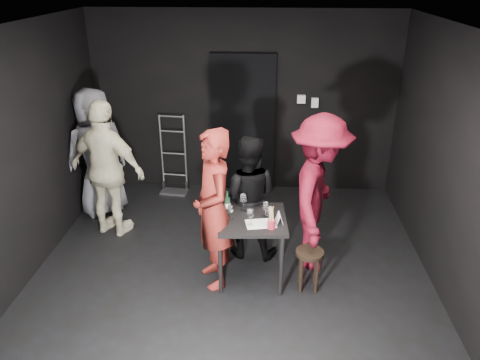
# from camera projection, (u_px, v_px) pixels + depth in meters

# --- Properties ---
(floor) EXTENTS (4.50, 5.00, 0.02)m
(floor) POSITION_uv_depth(u_px,v_px,m) (230.00, 280.00, 5.25)
(floor) COLOR black
(floor) RESTS_ON ground
(ceiling) EXTENTS (4.50, 5.00, 0.02)m
(ceiling) POSITION_uv_depth(u_px,v_px,m) (228.00, 30.00, 4.13)
(ceiling) COLOR silver
(ceiling) RESTS_ON ground
(wall_back) EXTENTS (4.50, 0.04, 2.70)m
(wall_back) POSITION_uv_depth(u_px,v_px,m) (243.00, 104.00, 6.96)
(wall_back) COLOR black
(wall_back) RESTS_ON ground
(wall_front) EXTENTS (4.50, 0.04, 2.70)m
(wall_front) POSITION_uv_depth(u_px,v_px,m) (188.00, 360.00, 2.42)
(wall_front) COLOR black
(wall_front) RESTS_ON ground
(wall_left) EXTENTS (0.04, 5.00, 2.70)m
(wall_left) POSITION_uv_depth(u_px,v_px,m) (12.00, 164.00, 4.82)
(wall_left) COLOR black
(wall_left) RESTS_ON ground
(wall_right) EXTENTS (0.04, 5.00, 2.70)m
(wall_right) POSITION_uv_depth(u_px,v_px,m) (459.00, 176.00, 4.56)
(wall_right) COLOR black
(wall_right) RESTS_ON ground
(doorway) EXTENTS (0.95, 0.10, 2.10)m
(doorway) POSITION_uv_depth(u_px,v_px,m) (243.00, 124.00, 7.03)
(doorway) COLOR black
(doorway) RESTS_ON ground
(wallbox_upper) EXTENTS (0.12, 0.06, 0.12)m
(wallbox_upper) POSITION_uv_depth(u_px,v_px,m) (301.00, 99.00, 6.82)
(wallbox_upper) COLOR #B7B7B2
(wallbox_upper) RESTS_ON wall_back
(wallbox_lower) EXTENTS (0.10, 0.06, 0.14)m
(wallbox_lower) POSITION_uv_depth(u_px,v_px,m) (315.00, 103.00, 6.83)
(wallbox_lower) COLOR #B7B7B2
(wallbox_lower) RESTS_ON wall_back
(hand_truck) EXTENTS (0.40, 0.34, 1.21)m
(hand_truck) POSITION_uv_depth(u_px,v_px,m) (174.00, 178.00, 7.27)
(hand_truck) COLOR #B2B2B7
(hand_truck) RESTS_ON floor
(tasting_table) EXTENTS (0.72, 0.72, 0.75)m
(tasting_table) POSITION_uv_depth(u_px,v_px,m) (252.00, 226.00, 5.06)
(tasting_table) COLOR black
(tasting_table) RESTS_ON floor
(stool) EXTENTS (0.30, 0.30, 0.47)m
(stool) POSITION_uv_depth(u_px,v_px,m) (309.00, 260.00, 4.98)
(stool) COLOR #2E2215
(stool) RESTS_ON floor
(server_red) EXTENTS (0.76, 0.90, 2.09)m
(server_red) POSITION_uv_depth(u_px,v_px,m) (213.00, 196.00, 4.83)
(server_red) COLOR maroon
(server_red) RESTS_ON floor
(woman_black) EXTENTS (0.78, 0.48, 1.52)m
(woman_black) POSITION_uv_depth(u_px,v_px,m) (247.00, 197.00, 5.45)
(woman_black) COLOR black
(woman_black) RESTS_ON floor
(man_maroon) EXTENTS (0.94, 1.53, 2.20)m
(man_maroon) POSITION_uv_depth(u_px,v_px,m) (320.00, 178.00, 5.11)
(man_maroon) COLOR maroon
(man_maroon) RESTS_ON floor
(bystander_cream) EXTENTS (1.37, 0.96, 2.12)m
(bystander_cream) POSITION_uv_depth(u_px,v_px,m) (106.00, 157.00, 5.78)
(bystander_cream) COLOR beige
(bystander_cream) RESTS_ON floor
(bystander_grey) EXTENTS (1.14, 1.12, 2.12)m
(bystander_grey) POSITION_uv_depth(u_px,v_px,m) (96.00, 141.00, 6.31)
(bystander_grey) COLOR slate
(bystander_grey) RESTS_ON floor
(tasting_mat) EXTENTS (0.34, 0.26, 0.00)m
(tasting_mat) POSITION_uv_depth(u_px,v_px,m) (261.00, 224.00, 4.90)
(tasting_mat) COLOR white
(tasting_mat) RESTS_ON tasting_table
(wine_glass_a) EXTENTS (0.07, 0.07, 0.18)m
(wine_glass_a) POSITION_uv_depth(u_px,v_px,m) (230.00, 212.00, 4.96)
(wine_glass_a) COLOR white
(wine_glass_a) RESTS_ON tasting_table
(wine_glass_b) EXTENTS (0.08, 0.08, 0.18)m
(wine_glass_b) POSITION_uv_depth(u_px,v_px,m) (228.00, 207.00, 5.06)
(wine_glass_b) COLOR white
(wine_glass_b) RESTS_ON tasting_table
(wine_glass_c) EXTENTS (0.11, 0.11, 0.22)m
(wine_glass_c) POSITION_uv_depth(u_px,v_px,m) (243.00, 202.00, 5.13)
(wine_glass_c) COLOR white
(wine_glass_c) RESTS_ON tasting_table
(wine_glass_d) EXTENTS (0.08, 0.08, 0.20)m
(wine_glass_d) POSITION_uv_depth(u_px,v_px,m) (250.00, 217.00, 4.84)
(wine_glass_d) COLOR white
(wine_glass_d) RESTS_ON tasting_table
(wine_glass_e) EXTENTS (0.11, 0.11, 0.22)m
(wine_glass_e) POSITION_uv_depth(u_px,v_px,m) (269.00, 215.00, 4.85)
(wine_glass_e) COLOR white
(wine_glass_e) RESTS_ON tasting_table
(wine_glass_f) EXTENTS (0.08, 0.08, 0.19)m
(wine_glass_f) POSITION_uv_depth(u_px,v_px,m) (265.00, 209.00, 5.00)
(wine_glass_f) COLOR white
(wine_glass_f) RESTS_ON tasting_table
(wine_bottle) EXTENTS (0.07, 0.07, 0.27)m
(wine_bottle) POSITION_uv_depth(u_px,v_px,m) (227.00, 205.00, 5.05)
(wine_bottle) COLOR black
(wine_bottle) RESTS_ON tasting_table
(breadstick_cup) EXTENTS (0.08, 0.08, 0.26)m
(breadstick_cup) POSITION_uv_depth(u_px,v_px,m) (272.00, 218.00, 4.77)
(breadstick_cup) COLOR maroon
(breadstick_cup) RESTS_ON tasting_table
(reserved_card) EXTENTS (0.10, 0.14, 0.10)m
(reserved_card) POSITION_uv_depth(u_px,v_px,m) (278.00, 218.00, 4.91)
(reserved_card) COLOR white
(reserved_card) RESTS_ON tasting_table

